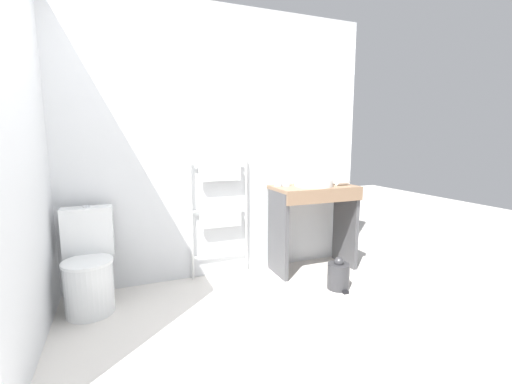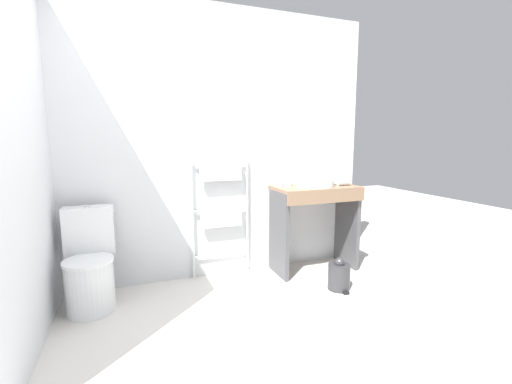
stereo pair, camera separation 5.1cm
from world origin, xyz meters
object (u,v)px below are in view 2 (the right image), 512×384
Objects in this scene: sink_basin at (315,182)px; cup_near_edge at (287,182)px; cup_near_wall at (279,182)px; trash_bin at (339,276)px; towel_radiator at (221,201)px; toilet at (90,268)px; hair_dryer at (343,182)px.

sink_basin is 4.87× the size of cup_near_edge.
cup_near_wall reaches higher than trash_bin.
towel_radiator is 1.30m from trash_bin.
cup_near_wall is 1.05m from trash_bin.
cup_near_edge is at bearing 111.64° from trash_bin.
cup_near_wall reaches higher than toilet.
towel_radiator is 3.03× the size of sink_basin.
cup_near_wall is 0.08m from cup_near_edge.
cup_near_wall is (1.74, 0.20, 0.59)m from toilet.
toilet is 2.73× the size of trash_bin.
toilet is 4.60× the size of hair_dryer.
towel_radiator is 1.26m from hair_dryer.
towel_radiator is at bearing 12.94° from toilet.
sink_basin is 1.29× the size of trash_bin.
toilet is at bearing -179.22° from hair_dryer.
towel_radiator reaches higher than trash_bin.
cup_near_wall is at bearing 117.00° from trash_bin.
cup_near_wall is 1.02× the size of cup_near_edge.
towel_radiator is 14.46× the size of cup_near_wall.
cup_near_wall reaches higher than sink_basin.
toilet is 0.70× the size of towel_radiator.
cup_near_edge is at bearing 157.69° from sink_basin.
cup_near_edge is 0.27× the size of trash_bin.
toilet is 2.11× the size of sink_basin.
hair_dryer is at bearing -14.02° from cup_near_edge.
cup_near_wall is at bearing 165.52° from hair_dryer.
cup_near_wall reaches higher than hair_dryer.
cup_near_wall is 0.27× the size of trash_bin.
trash_bin is at bearing -37.45° from towel_radiator.
towel_radiator reaches higher than toilet.
toilet is 1.26m from towel_radiator.
toilet is at bearing -173.50° from cup_near_wall.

